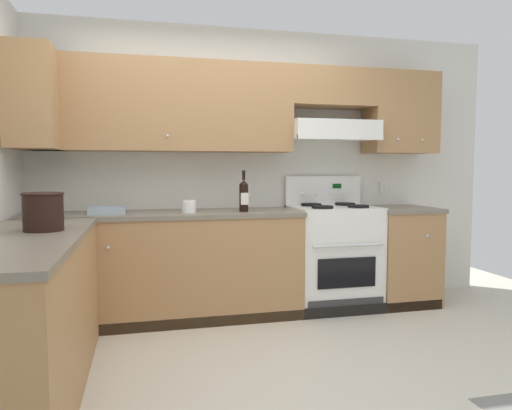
{
  "coord_description": "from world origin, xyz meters",
  "views": [
    {
      "loc": [
        -0.59,
        -2.75,
        1.28
      ],
      "look_at": [
        0.23,
        0.7,
        1.0
      ],
      "focal_mm": 33.14,
      "sensor_mm": 36.0,
      "label": 1
    }
  ],
  "objects_px": {
    "wine_bottle": "(244,195)",
    "bucket": "(43,211)",
    "bowl": "(107,211)",
    "paper_towel_roll": "(189,206)",
    "stove": "(333,255)"
  },
  "relations": [
    {
      "from": "stove",
      "to": "paper_towel_roll",
      "type": "height_order",
      "value": "stove"
    },
    {
      "from": "bucket",
      "to": "stove",
      "type": "bearing_deg",
      "value": 24.57
    },
    {
      "from": "stove",
      "to": "bucket",
      "type": "height_order",
      "value": "stove"
    },
    {
      "from": "bowl",
      "to": "paper_towel_roll",
      "type": "height_order",
      "value": "paper_towel_roll"
    },
    {
      "from": "paper_towel_roll",
      "to": "bowl",
      "type": "bearing_deg",
      "value": 175.91
    },
    {
      "from": "stove",
      "to": "bucket",
      "type": "distance_m",
      "value": 2.55
    },
    {
      "from": "paper_towel_roll",
      "to": "wine_bottle",
      "type": "bearing_deg",
      "value": -0.74
    },
    {
      "from": "bucket",
      "to": "paper_towel_roll",
      "type": "height_order",
      "value": "bucket"
    },
    {
      "from": "stove",
      "to": "bowl",
      "type": "height_order",
      "value": "stove"
    },
    {
      "from": "stove",
      "to": "bucket",
      "type": "xyz_separation_m",
      "value": [
        -2.26,
        -1.03,
        0.55
      ]
    },
    {
      "from": "stove",
      "to": "bowl",
      "type": "bearing_deg",
      "value": -178.8
    },
    {
      "from": "stove",
      "to": "bowl",
      "type": "relative_size",
      "value": 4.2
    },
    {
      "from": "bowl",
      "to": "bucket",
      "type": "bearing_deg",
      "value": -106.2
    },
    {
      "from": "wine_bottle",
      "to": "bucket",
      "type": "bearing_deg",
      "value": -146.12
    },
    {
      "from": "bowl",
      "to": "bucket",
      "type": "relative_size",
      "value": 1.2
    }
  ]
}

